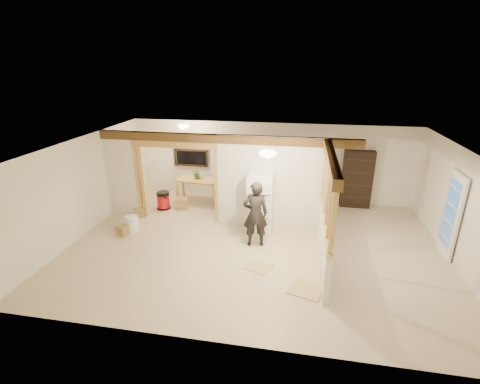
% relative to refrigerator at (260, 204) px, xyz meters
% --- Properties ---
extents(floor, '(9.00, 6.50, 0.01)m').
position_rel_refrigerator_xyz_m(floor, '(-0.01, -0.82, -0.79)').
color(floor, '#C2B090').
rests_on(floor, ground).
extents(ceiling, '(9.00, 6.50, 0.01)m').
position_rel_refrigerator_xyz_m(ceiling, '(-0.01, -0.82, 1.71)').
color(ceiling, white).
extents(wall_back, '(9.00, 0.01, 2.50)m').
position_rel_refrigerator_xyz_m(wall_back, '(-0.01, 2.43, 0.46)').
color(wall_back, silver).
rests_on(wall_back, floor).
extents(wall_front, '(9.00, 0.01, 2.50)m').
position_rel_refrigerator_xyz_m(wall_front, '(-0.01, -4.07, 0.46)').
color(wall_front, silver).
rests_on(wall_front, floor).
extents(wall_left, '(0.01, 6.50, 2.50)m').
position_rel_refrigerator_xyz_m(wall_left, '(-4.51, -0.82, 0.46)').
color(wall_left, silver).
rests_on(wall_left, floor).
extents(wall_right, '(0.01, 6.50, 2.50)m').
position_rel_refrigerator_xyz_m(wall_right, '(4.49, -0.82, 0.46)').
color(wall_right, silver).
rests_on(wall_right, floor).
extents(partition_left_stub, '(0.90, 0.12, 2.50)m').
position_rel_refrigerator_xyz_m(partition_left_stub, '(-4.06, 0.38, 0.46)').
color(partition_left_stub, silver).
rests_on(partition_left_stub, floor).
extents(partition_center, '(2.80, 0.12, 2.50)m').
position_rel_refrigerator_xyz_m(partition_center, '(0.19, 0.38, 0.46)').
color(partition_center, silver).
rests_on(partition_center, floor).
extents(doorway_frame, '(2.46, 0.14, 2.20)m').
position_rel_refrigerator_xyz_m(doorway_frame, '(-2.41, 0.38, 0.31)').
color(doorway_frame, tan).
rests_on(doorway_frame, floor).
extents(header_beam_back, '(7.00, 0.18, 0.22)m').
position_rel_refrigerator_xyz_m(header_beam_back, '(-1.01, 0.38, 1.59)').
color(header_beam_back, brown).
rests_on(header_beam_back, ceiling).
extents(header_beam_right, '(0.18, 3.30, 0.22)m').
position_rel_refrigerator_xyz_m(header_beam_right, '(1.59, -1.22, 1.59)').
color(header_beam_right, brown).
rests_on(header_beam_right, ceiling).
extents(pony_wall, '(0.12, 3.20, 1.00)m').
position_rel_refrigerator_xyz_m(pony_wall, '(1.59, -1.22, -0.29)').
color(pony_wall, silver).
rests_on(pony_wall, floor).
extents(stud_partition, '(0.14, 3.20, 1.32)m').
position_rel_refrigerator_xyz_m(stud_partition, '(1.59, -1.22, 0.87)').
color(stud_partition, tan).
rests_on(stud_partition, pony_wall).
extents(window_back, '(1.12, 0.10, 1.10)m').
position_rel_refrigerator_xyz_m(window_back, '(-2.61, 2.35, 0.76)').
color(window_back, black).
rests_on(window_back, wall_back).
extents(french_door, '(0.12, 0.86, 2.00)m').
position_rel_refrigerator_xyz_m(french_door, '(4.41, -0.42, 0.21)').
color(french_door, white).
rests_on(french_door, floor).
extents(ceiling_dome_main, '(0.36, 0.36, 0.16)m').
position_rel_refrigerator_xyz_m(ceiling_dome_main, '(0.29, -1.32, 1.69)').
color(ceiling_dome_main, '#FFEABF').
rests_on(ceiling_dome_main, ceiling).
extents(ceiling_dome_util, '(0.32, 0.32, 0.14)m').
position_rel_refrigerator_xyz_m(ceiling_dome_util, '(-2.51, 1.48, 1.69)').
color(ceiling_dome_util, '#FFEABF').
rests_on(ceiling_dome_util, ceiling).
extents(hanging_bulb, '(0.07, 0.07, 0.07)m').
position_rel_refrigerator_xyz_m(hanging_bulb, '(-2.01, 0.78, 1.39)').
color(hanging_bulb, '#FFD88C').
rests_on(hanging_bulb, ceiling).
extents(refrigerator, '(0.65, 0.63, 1.58)m').
position_rel_refrigerator_xyz_m(refrigerator, '(0.00, 0.00, 0.00)').
color(refrigerator, white).
rests_on(refrigerator, floor).
extents(woman, '(0.68, 0.53, 1.65)m').
position_rel_refrigerator_xyz_m(woman, '(-0.02, -0.77, 0.04)').
color(woman, black).
rests_on(woman, floor).
extents(work_table, '(1.35, 0.81, 0.80)m').
position_rel_refrigerator_xyz_m(work_table, '(-2.18, 1.61, -0.39)').
color(work_table, tan).
rests_on(work_table, floor).
extents(potted_plant, '(0.30, 0.27, 0.32)m').
position_rel_refrigerator_xyz_m(potted_plant, '(-2.23, 1.68, 0.17)').
color(potted_plant, '#2F6226').
rests_on(potted_plant, work_table).
extents(shop_vac, '(0.45, 0.45, 0.56)m').
position_rel_refrigerator_xyz_m(shop_vac, '(-3.11, 0.97, -0.51)').
color(shop_vac, '#B51119').
rests_on(shop_vac, floor).
extents(bookshelf, '(0.89, 0.30, 1.79)m').
position_rel_refrigerator_xyz_m(bookshelf, '(2.71, 2.21, 0.10)').
color(bookshelf, black).
rests_on(bookshelf, floor).
extents(bucket, '(0.43, 0.43, 0.43)m').
position_rel_refrigerator_xyz_m(bucket, '(-3.34, -0.64, -0.57)').
color(bucket, silver).
rests_on(bucket, floor).
extents(box_util_a, '(0.46, 0.42, 0.32)m').
position_rel_refrigerator_xyz_m(box_util_a, '(-2.58, 1.11, -0.63)').
color(box_util_a, '#A1804E').
rests_on(box_util_a, floor).
extents(box_util_b, '(0.35, 0.35, 0.26)m').
position_rel_refrigerator_xyz_m(box_util_b, '(-3.61, 0.35, -0.66)').
color(box_util_b, '#A1804E').
rests_on(box_util_b, floor).
extents(box_front, '(0.38, 0.35, 0.24)m').
position_rel_refrigerator_xyz_m(box_front, '(-3.51, -0.84, -0.67)').
color(box_front, '#A1804E').
rests_on(box_front, floor).
extents(floor_panel_near, '(0.78, 0.78, 0.02)m').
position_rel_refrigerator_xyz_m(floor_panel_near, '(1.24, -2.40, -0.78)').
color(floor_panel_near, tan).
rests_on(floor_panel_near, floor).
extents(floor_panel_far, '(0.70, 0.64, 0.02)m').
position_rel_refrigerator_xyz_m(floor_panel_far, '(0.19, -1.77, -0.78)').
color(floor_panel_far, tan).
rests_on(floor_panel_far, floor).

